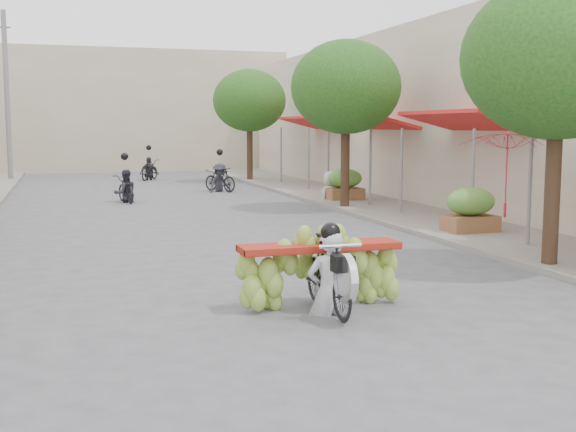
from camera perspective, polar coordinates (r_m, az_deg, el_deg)
The scene contains 16 objects.
ground at distance 7.96m, azimuth 5.83°, elevation -11.97°, with size 120.00×120.00×0.00m, color #59595E.
sidewalk_right at distance 24.21m, azimuth 7.14°, elevation 1.02°, with size 4.00×60.00×0.12m, color gray.
shophouse_row_right at distance 25.72m, azimuth 18.46°, elevation 7.63°, with size 9.77×40.00×6.00m.
far_building at distance 45.02m, azimuth -13.66°, elevation 8.04°, with size 20.00×6.00×7.00m, color #BAAE93.
utility_pole_back at distance 37.01m, azimuth -21.32°, elevation 8.82°, with size 0.60×0.24×8.00m.
street_tree_near at distance 13.81m, azimuth 20.58°, elevation 11.59°, with size 3.40×3.40×5.25m.
street_tree_mid at distance 22.56m, azimuth 4.59°, elevation 10.09°, with size 3.40×3.40×5.25m.
street_tree_far at distance 33.98m, azimuth -3.07°, elevation 9.08°, with size 3.40×3.40×5.25m.
produce_crate_mid at distance 17.61m, azimuth 14.23°, elevation 0.74°, with size 1.20×0.88×1.16m.
produce_crate_far at distance 24.75m, azimuth 4.51°, elevation 2.70°, with size 1.20×0.88×1.16m.
banana_motorbike at distance 10.17m, azimuth 2.97°, elevation -3.56°, with size 2.34×1.91×2.17m.
market_umbrella at distance 16.02m, azimuth 17.11°, elevation 6.63°, with size 2.11×2.11×1.90m.
pedestrian at distance 24.99m, azimuth 3.41°, elevation 3.56°, with size 1.08×0.89×1.89m.
bg_motorbike_a at distance 25.37m, azimuth -12.74°, elevation 2.72°, with size 0.89×1.70×1.95m.
bg_motorbike_b at distance 28.94m, azimuth -5.41°, elevation 3.58°, with size 1.33×1.70×1.95m.
bg_motorbike_c at distance 35.72m, azimuth -10.92°, elevation 4.04°, with size 1.41×1.86×1.95m.
Camera 1 is at (-2.98, -6.91, 2.59)m, focal length 45.00 mm.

